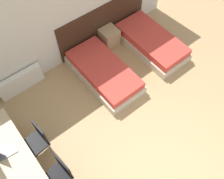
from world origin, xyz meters
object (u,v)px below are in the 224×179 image
at_px(bed_near_window, 104,72).
at_px(chair_near_notebook, 60,174).
at_px(nightstand, 109,37).
at_px(laptop, 2,151).
at_px(chair_near_laptop, 37,140).
at_px(bed_near_door, 151,42).

distance_m(bed_near_window, chair_near_notebook, 2.56).
bearing_deg(nightstand, chair_near_notebook, -142.17).
bearing_deg(bed_near_window, laptop, -166.37).
height_order(bed_near_window, chair_near_laptop, chair_near_laptop).
bearing_deg(bed_near_window, nightstand, 44.75).
bearing_deg(chair_near_laptop, bed_near_door, 4.16).
height_order(chair_near_laptop, chair_near_notebook, same).
distance_m(chair_near_laptop, laptop, 0.64).
relative_size(nightstand, laptop, 1.38).
height_order(bed_near_window, nightstand, nightstand).
relative_size(chair_near_laptop, laptop, 2.56).
bearing_deg(chair_near_laptop, laptop, 171.65).
bearing_deg(laptop, chair_near_laptop, 2.49).
bearing_deg(bed_near_window, chair_near_notebook, -145.14).
bearing_deg(bed_near_door, nightstand, 135.25).
distance_m(nightstand, chair_near_laptop, 3.21).
distance_m(bed_near_door, nightstand, 1.09).
bearing_deg(laptop, nightstand, 27.10).
bearing_deg(chair_near_notebook, laptop, 116.68).
xyz_separation_m(nightstand, chair_near_laptop, (-2.86, -1.43, 0.27)).
bearing_deg(nightstand, bed_near_window, -135.25).
height_order(chair_near_laptop, laptop, laptop).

